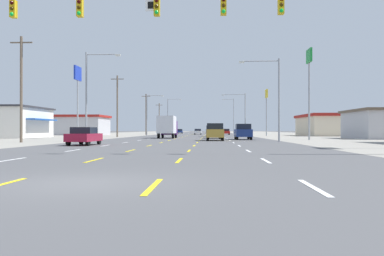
{
  "coord_description": "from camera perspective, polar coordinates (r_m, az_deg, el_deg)",
  "views": [
    {
      "loc": [
        3.02,
        -9.33,
        1.26
      ],
      "look_at": [
        -0.94,
        77.33,
        1.61
      ],
      "focal_mm": 37.68,
      "sensor_mm": 36.0,
      "label": 1
    }
  ],
  "objects": [
    {
      "name": "streetlight_left_row_1",
      "position": [
        83.91,
        -6.17,
        2.31
      ],
      "size": [
        3.59,
        0.26,
        8.6
      ],
      "color": "gray",
      "rests_on": "ground"
    },
    {
      "name": "sedan_far_left_distant_b",
      "position": [
        131.45,
        -1.73,
        -0.45
      ],
      "size": [
        1.8,
        4.5,
        1.46
      ],
      "color": "navy",
      "rests_on": "ground"
    },
    {
      "name": "storefront_right_row_2",
      "position": [
        87.53,
        19.79,
        0.4
      ],
      "size": [
        13.86,
        17.23,
        4.38
      ],
      "color": "beige",
      "rests_on": "ground"
    },
    {
      "name": "lot_apron_left",
      "position": [
        80.29,
        -17.62,
        -1.12
      ],
      "size": [
        28.0,
        440.0,
        0.01
      ],
      "primitive_type": "cube",
      "color": "gray",
      "rests_on": "ground"
    },
    {
      "name": "streetlight_left_row_2",
      "position": [
        124.32,
        -3.29,
        2.06
      ],
      "size": [
        4.26,
        0.26,
        10.88
      ],
      "color": "gray",
      "rests_on": "ground"
    },
    {
      "name": "utility_pole_left_row_2",
      "position": [
        102.93,
        -6.53,
        2.05
      ],
      "size": [
        2.2,
        0.26,
        10.34
      ],
      "color": "brown",
      "rests_on": "ground"
    },
    {
      "name": "lane_markings",
      "position": [
        113.88,
        1.1,
        -0.86
      ],
      "size": [
        10.64,
        227.6,
        0.01
      ],
      "color": "white",
      "rests_on": "ground"
    },
    {
      "name": "sedan_center_turn_distant_a",
      "position": [
        102.94,
        0.84,
        -0.51
      ],
      "size": [
        1.8,
        4.5,
        1.46
      ],
      "color": "white",
      "rests_on": "ground"
    },
    {
      "name": "streetlight_left_row_0",
      "position": [
        44.22,
        -14.28,
        5.24
      ],
      "size": [
        3.76,
        0.26,
        9.49
      ],
      "color": "gray",
      "rests_on": "ground"
    },
    {
      "name": "sedan_far_right_farthest",
      "position": [
        98.03,
        4.82,
        -0.53
      ],
      "size": [
        1.8,
        4.5,
        1.46
      ],
      "color": "red",
      "rests_on": "ground"
    },
    {
      "name": "suv_far_right_mid",
      "position": [
        51.06,
        7.23,
        -0.49
      ],
      "size": [
        1.98,
        4.9,
        1.98
      ],
      "color": "navy",
      "rests_on": "ground"
    },
    {
      "name": "box_truck_inner_left_far",
      "position": [
        59.62,
        -3.51,
        0.32
      ],
      "size": [
        2.4,
        7.2,
        3.23
      ],
      "color": "#4C196B",
      "rests_on": "ground"
    },
    {
      "name": "sedan_inner_right_midfar",
      "position": [
        55.99,
        3.13,
        -0.75
      ],
      "size": [
        1.8,
        4.5,
        1.46
      ],
      "color": "white",
      "rests_on": "ground"
    },
    {
      "name": "pole_sign_left_row_1",
      "position": [
        60.3,
        -15.88,
        6.31
      ],
      "size": [
        0.24,
        2.74,
        10.34
      ],
      "color": "gray",
      "rests_on": "ground"
    },
    {
      "name": "suv_inner_right_farther",
      "position": [
        70.46,
        2.81,
        -0.42
      ],
      "size": [
        1.98,
        4.9,
        1.98
      ],
      "color": "navy",
      "rests_on": "ground"
    },
    {
      "name": "utility_pole_left_row_3",
      "position": [
        127.15,
        -4.67,
        1.46
      ],
      "size": [
        2.2,
        0.26,
        9.62
      ],
      "color": "brown",
      "rests_on": "ground"
    },
    {
      "name": "pole_sign_right_row_2",
      "position": [
        82.94,
        10.49,
        3.89
      ],
      "size": [
        0.24,
        2.34,
        9.38
      ],
      "color": "gray",
      "rests_on": "ground"
    },
    {
      "name": "pole_sign_right_row_1",
      "position": [
        51.94,
        16.25,
        7.71
      ],
      "size": [
        0.24,
        2.21,
        11.17
      ],
      "color": "gray",
      "rests_on": "ground"
    },
    {
      "name": "storefront_left_row_1",
      "position": [
        69.57,
        -24.77,
        0.75
      ],
      "size": [
        11.91,
        12.84,
        4.84
      ],
      "color": "silver",
      "rests_on": "ground"
    },
    {
      "name": "lot_apron_right",
      "position": [
        78.41,
        18.71,
        -1.14
      ],
      "size": [
        28.0,
        440.0,
        0.01
      ],
      "primitive_type": "cube",
      "color": "gray",
      "rests_on": "ground"
    },
    {
      "name": "storefront_left_row_2",
      "position": [
        99.44,
        -16.04,
        0.4
      ],
      "size": [
        14.13,
        11.67,
        4.65
      ],
      "color": "#B2B2B7",
      "rests_on": "ground"
    },
    {
      "name": "suv_inner_right_near",
      "position": [
        46.57,
        3.27,
        -0.52
      ],
      "size": [
        1.98,
        4.9,
        1.98
      ],
      "color": "#B28C33",
      "rests_on": "ground"
    },
    {
      "name": "sedan_far_left_nearest",
      "position": [
        33.81,
        -15.0,
        -1.08
      ],
      "size": [
        1.8,
        4.5,
        1.46
      ],
      "color": "maroon",
      "rests_on": "ground"
    },
    {
      "name": "streetlight_right_row_1",
      "position": [
        83.19,
        7.13,
        2.49
      ],
      "size": [
        4.91,
        0.26,
        8.73
      ],
      "color": "gray",
      "rests_on": "ground"
    },
    {
      "name": "ground_plane",
      "position": [
        75.4,
        0.32,
        -1.19
      ],
      "size": [
        572.0,
        572.0,
        0.0
      ],
      "primitive_type": "plane",
      "color": "#4C4C4F"
    },
    {
      "name": "streetlight_right_row_0",
      "position": [
        42.82,
        11.59,
        4.91
      ],
      "size": [
        4.23,
        0.26,
        8.66
      ],
      "color": "gray",
      "rests_on": "ground"
    },
    {
      "name": "utility_pole_left_row_0",
      "position": [
        43.02,
        -23.02,
        5.31
      ],
      "size": [
        2.2,
        0.26,
        10.41
      ],
      "color": "brown",
      "rests_on": "ground"
    },
    {
      "name": "streetlight_right_row_2",
      "position": [
        123.85,
        5.78,
        2.01
      ],
      "size": [
        3.53,
        0.26,
        10.78
      ],
      "color": "gray",
      "rests_on": "ground"
    },
    {
      "name": "signal_span_wire",
      "position": [
        21.45,
        -5.73,
        11.31
      ],
      "size": [
        25.37,
        0.53,
        9.22
      ],
      "color": "brown",
      "rests_on": "ground"
    },
    {
      "name": "utility_pole_left_row_1",
      "position": [
        69.84,
        -10.53,
        3.2
      ],
      "size": [
        2.2,
        0.26,
        10.49
      ],
      "color": "brown",
      "rests_on": "ground"
    }
  ]
}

